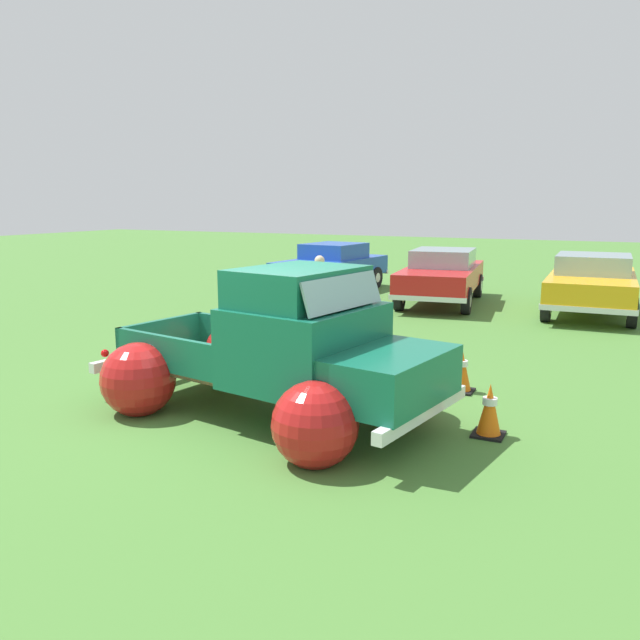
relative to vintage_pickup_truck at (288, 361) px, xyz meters
name	(u,v)px	position (x,y,z in m)	size (l,w,h in m)	color
ground_plane	(265,413)	(-0.38, 0.07, -0.76)	(80.00, 80.00, 0.00)	#477A33
vintage_pickup_truck	(288,361)	(0.00, 0.00, 0.00)	(4.87, 3.36, 1.96)	black
show_car_0	(332,265)	(-4.35, 10.71, 0.02)	(2.26, 4.36, 1.43)	black
show_car_1	(442,274)	(-0.72, 9.84, 0.03)	(2.34, 4.75, 1.43)	black
show_car_2	(592,282)	(2.96, 9.78, 0.03)	(2.04, 4.50, 1.43)	black
spectator_0	(320,289)	(-2.05, 5.13, 0.14)	(0.36, 0.53, 1.59)	black
lane_cone_0	(489,410)	(2.37, 0.51, -0.45)	(0.36, 0.36, 0.63)	black
lane_cone_1	(462,371)	(1.67, 2.11, -0.45)	(0.36, 0.36, 0.63)	black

